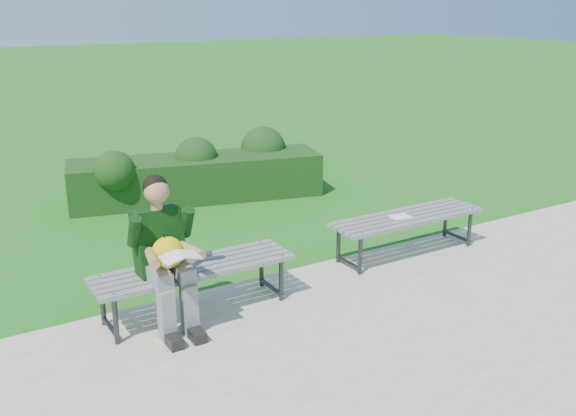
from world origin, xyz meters
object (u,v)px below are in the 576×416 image
at_px(bench_right, 407,220).
at_px(hedge, 201,172).
at_px(bench_left, 194,271).
at_px(paper_sheet, 400,217).
at_px(seated_boy, 164,250).

bearing_deg(bench_right, hedge, 107.44).
bearing_deg(hedge, bench_left, -114.63).
height_order(bench_right, paper_sheet, bench_right).
distance_m(bench_right, paper_sheet, 0.12).
bearing_deg(paper_sheet, hedge, 105.82).
xyz_separation_m(seated_boy, paper_sheet, (2.76, 0.20, -0.24)).
bearing_deg(hedge, paper_sheet, -74.18).
distance_m(hedge, bench_right, 3.40).
relative_size(seated_boy, paper_sheet, 5.46).
distance_m(hedge, bench_left, 3.69).
height_order(hedge, seated_boy, seated_boy).
distance_m(seated_boy, paper_sheet, 2.77).
xyz_separation_m(hedge, seated_boy, (-1.84, -3.45, 0.34)).
xyz_separation_m(bench_left, paper_sheet, (2.46, 0.10, 0.06)).
xyz_separation_m(bench_left, seated_boy, (-0.30, -0.10, 0.30)).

